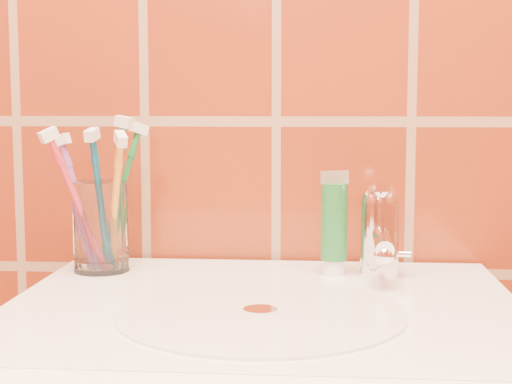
{
  "coord_description": "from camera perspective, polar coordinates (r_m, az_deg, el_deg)",
  "views": [
    {
      "loc": [
        0.06,
        0.12,
        1.07
      ],
      "look_at": [
        -0.02,
        1.08,
        0.96
      ],
      "focal_mm": 55.0,
      "sensor_mm": 36.0,
      "label": 1
    }
  ],
  "objects": [
    {
      "name": "faucet",
      "position": [
        0.98,
        9.01,
        -2.57
      ],
      "size": [
        0.05,
        0.11,
        0.12
      ],
      "color": "white",
      "rests_on": "pedestal_sink"
    },
    {
      "name": "toothbrush_0",
      "position": [
        1.03,
        -12.71,
        -0.86
      ],
      "size": [
        0.1,
        0.09,
        0.19
      ],
      "primitive_type": null,
      "rotation": [
        0.3,
        0.0,
        -1.83
      ],
      "color": "#8C4A9F",
      "rests_on": "glass_tumbler"
    },
    {
      "name": "toothbrush_3",
      "position": [
        1.0,
        -11.23,
        -0.77
      ],
      "size": [
        0.05,
        0.11,
        0.2
      ],
      "primitive_type": null,
      "rotation": [
        0.23,
        0.0,
        -0.17
      ],
      "color": "navy",
      "rests_on": "glass_tumbler"
    },
    {
      "name": "toothbrush_5",
      "position": [
        0.99,
        -10.24,
        -0.95
      ],
      "size": [
        0.13,
        0.16,
        0.21
      ],
      "primitive_type": null,
      "rotation": [
        0.41,
        0.0,
        0.5
      ],
      "color": "orange",
      "rests_on": "glass_tumbler"
    },
    {
      "name": "toothbrush_4",
      "position": [
        1.0,
        -12.82,
        -0.82
      ],
      "size": [
        0.16,
        0.15,
        0.21
      ],
      "primitive_type": null,
      "rotation": [
        0.4,
        0.0,
        -0.8
      ],
      "color": "#B82739",
      "rests_on": "glass_tumbler"
    },
    {
      "name": "toothpaste_tube",
      "position": [
        0.99,
        5.71,
        -2.51
      ],
      "size": [
        0.04,
        0.03,
        0.13
      ],
      "rotation": [
        0.0,
        0.0,
        0.42
      ],
      "color": "white",
      "rests_on": "pedestal_sink"
    },
    {
      "name": "toothbrush_2",
      "position": [
        1.05,
        -9.92,
        -0.32
      ],
      "size": [
        0.14,
        0.13,
        0.21
      ],
      "primitive_type": null,
      "rotation": [
        0.33,
        0.0,
        2.25
      ],
      "color": "#1C6B30",
      "rests_on": "glass_tumbler"
    },
    {
      "name": "toothbrush_1",
      "position": [
        1.02,
        -10.21,
        -0.2
      ],
      "size": [
        0.09,
        0.08,
        0.21
      ],
      "primitive_type": null,
      "rotation": [
        0.17,
        0.0,
        1.18
      ],
      "color": "#1C6A3A",
      "rests_on": "glass_tumbler"
    },
    {
      "name": "glass_tumbler",
      "position": [
        1.03,
        -11.21,
        -2.46
      ],
      "size": [
        0.1,
        0.1,
        0.12
      ],
      "primitive_type": "cylinder",
      "rotation": [
        0.0,
        0.0,
        -0.43
      ],
      "color": "white",
      "rests_on": "pedestal_sink"
    }
  ]
}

